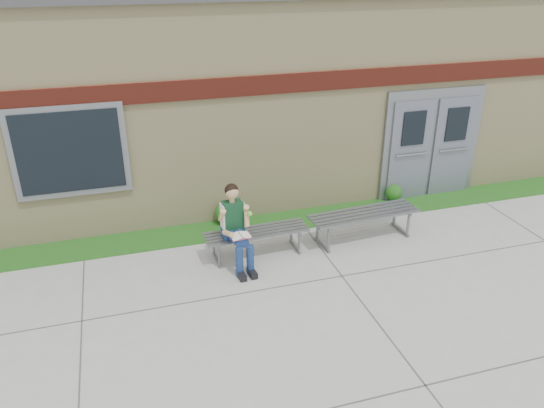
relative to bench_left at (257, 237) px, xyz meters
name	(u,v)px	position (x,y,z in m)	size (l,w,h in m)	color
ground	(293,305)	(0.14, -1.56, -0.35)	(80.00, 80.00, 0.00)	#9E9E99
grass_strip	(249,226)	(0.14, 1.04, -0.34)	(16.00, 0.80, 0.02)	#174813
school_building	(211,79)	(0.14, 4.43, 1.75)	(16.20, 6.22, 4.20)	beige
bench_left	(257,237)	(0.00, 0.00, 0.00)	(1.78, 0.55, 0.46)	slate
bench_right	(364,219)	(2.00, 0.00, 0.05)	(2.05, 0.69, 0.52)	slate
girl	(236,226)	(-0.40, -0.21, 0.37)	(0.53, 0.87, 1.40)	navy
shrub_mid	(226,213)	(-0.26, 1.29, -0.13)	(0.42, 0.42, 0.42)	#174813
shrub_east	(394,192)	(3.32, 1.29, -0.16)	(0.35, 0.35, 0.35)	#174813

